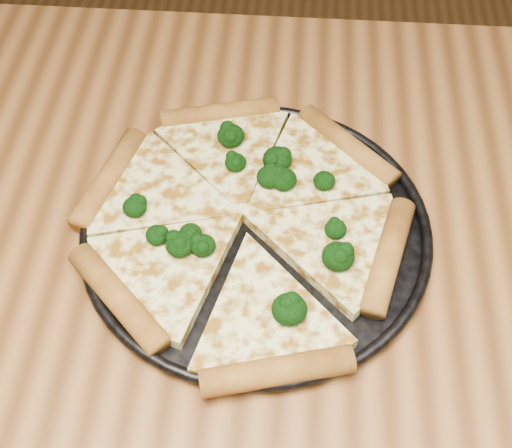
{
  "coord_description": "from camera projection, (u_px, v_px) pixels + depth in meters",
  "views": [
    {
      "loc": [
        0.05,
        -0.31,
        1.29
      ],
      "look_at": [
        0.02,
        0.1,
        0.77
      ],
      "focal_mm": 48.66,
      "sensor_mm": 36.0,
      "label": 1
    }
  ],
  "objects": [
    {
      "name": "pizza_pan",
      "position": [
        256.0,
        229.0,
        0.67
      ],
      "size": [
        0.34,
        0.34,
        0.02
      ],
      "color": "black",
      "rests_on": "dining_table"
    },
    {
      "name": "broccoli_florets",
      "position": [
        255.0,
        211.0,
        0.66
      ],
      "size": [
        0.22,
        0.23,
        0.02
      ],
      "color": "black",
      "rests_on": "pizza"
    },
    {
      "name": "dining_table",
      "position": [
        233.0,
        367.0,
        0.69
      ],
      "size": [
        1.2,
        0.9,
        0.75
      ],
      "color": "brown",
      "rests_on": "ground"
    },
    {
      "name": "pizza",
      "position": [
        243.0,
        218.0,
        0.67
      ],
      "size": [
        0.34,
        0.36,
        0.02
      ],
      "rotation": [
        0.0,
        0.0,
        0.26
      ],
      "color": "#ECE791",
      "rests_on": "pizza_pan"
    }
  ]
}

